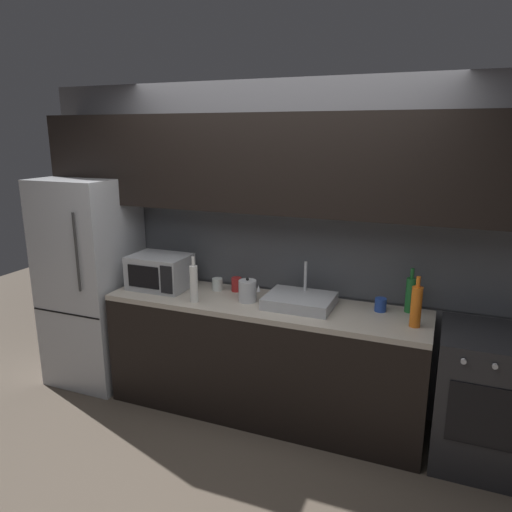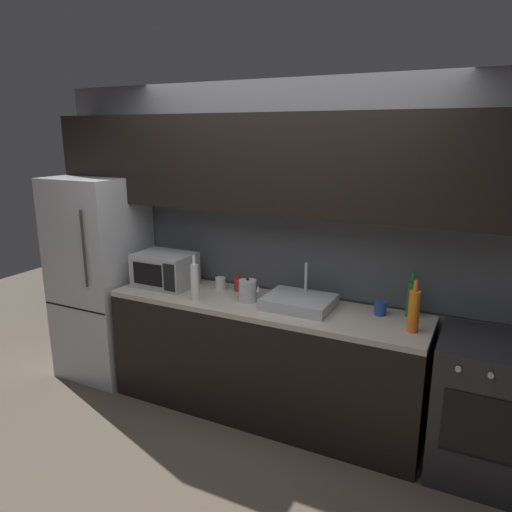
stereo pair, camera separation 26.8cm
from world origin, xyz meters
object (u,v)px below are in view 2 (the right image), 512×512
object	(u,v)px
mug_clear	(220,283)
wine_bottle_white	(195,282)
wine_bottle_green	(411,298)
mug_red	(239,284)
refrigerator	(102,277)
kettle	(248,291)
mug_blue	(380,308)
microwave	(165,270)
wine_bottle_orange	(414,311)
oven_range	(484,409)

from	to	relation	value
mug_clear	wine_bottle_white	bearing A→B (deg)	-97.19
wine_bottle_green	mug_red	xyz separation A→B (m)	(-1.31, -0.04, -0.07)
refrigerator	mug_red	size ratio (longest dim) A/B	16.01
kettle	mug_red	xyz separation A→B (m)	(-0.17, 0.19, -0.03)
kettle	mug_blue	distance (m)	0.96
kettle	wine_bottle_green	bearing A→B (deg)	11.13
refrigerator	mug_clear	size ratio (longest dim) A/B	18.11
microwave	mug_clear	distance (m)	0.47
kettle	wine_bottle_green	xyz separation A→B (m)	(1.13, 0.22, 0.05)
wine_bottle_white	mug_clear	bearing A→B (deg)	82.81
wine_bottle_orange	mug_clear	size ratio (longest dim) A/B	3.47
mug_clear	mug_blue	world-z (taller)	mug_clear
wine_bottle_white	mug_red	bearing A→B (deg)	61.21
oven_range	mug_clear	size ratio (longest dim) A/B	9.26
refrigerator	oven_range	bearing A→B (deg)	-0.02
refrigerator	wine_bottle_green	bearing A→B (deg)	4.57
mug_clear	mug_red	distance (m)	0.15
wine_bottle_green	mug_clear	size ratio (longest dim) A/B	3.24
mug_clear	wine_bottle_orange	bearing A→B (deg)	-7.06
oven_range	mug_blue	xyz separation A→B (m)	(-0.71, 0.15, 0.50)
refrigerator	kettle	bearing A→B (deg)	-0.62
wine_bottle_green	wine_bottle_white	world-z (taller)	wine_bottle_white
kettle	mug_blue	size ratio (longest dim) A/B	1.95
mug_blue	mug_clear	bearing A→B (deg)	-179.54
oven_range	wine_bottle_green	xyz separation A→B (m)	(-0.52, 0.21, 0.58)
wine_bottle_orange	mug_blue	distance (m)	0.33
microwave	mug_red	bearing A→B (deg)	14.25
oven_range	mug_clear	bearing A→B (deg)	176.07
oven_range	mug_blue	distance (m)	0.88
microwave	mug_blue	xyz separation A→B (m)	(1.72, 0.13, -0.09)
kettle	mug_clear	bearing A→B (deg)	155.16
refrigerator	wine_bottle_white	distance (m)	1.12
mug_red	oven_range	bearing A→B (deg)	-5.40
mug_red	wine_bottle_white	bearing A→B (deg)	-118.79
microwave	mug_red	size ratio (longest dim) A/B	4.19
wine_bottle_orange	wine_bottle_white	distance (m)	1.56
wine_bottle_white	mug_clear	size ratio (longest dim) A/B	3.55
mug_clear	mug_blue	size ratio (longest dim) A/B	1.02
kettle	mug_blue	xyz separation A→B (m)	(0.94, 0.16, -0.03)
wine_bottle_orange	kettle	bearing A→B (deg)	178.21
wine_bottle_green	wine_bottle_white	xyz separation A→B (m)	(-1.50, -0.38, 0.01)
refrigerator	mug_clear	distance (m)	1.14
wine_bottle_green	mug_blue	bearing A→B (deg)	-161.85
kettle	mug_clear	distance (m)	0.36
wine_bottle_white	mug_clear	xyz separation A→B (m)	(0.04, 0.31, -0.10)
microwave	mug_red	distance (m)	0.63
microwave	mug_blue	distance (m)	1.73
refrigerator	mug_blue	world-z (taller)	refrigerator
oven_range	wine_bottle_green	world-z (taller)	wine_bottle_green
oven_range	wine_bottle_green	bearing A→B (deg)	158.08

